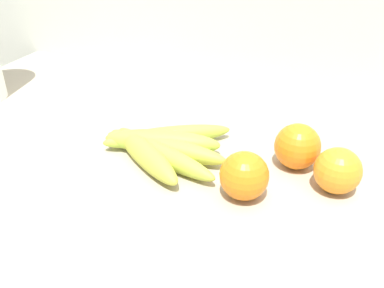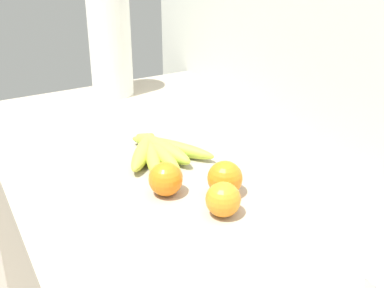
# 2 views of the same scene
# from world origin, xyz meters

# --- Properties ---
(banana_bunch) EXTENTS (0.22, 0.21, 0.04)m
(banana_bunch) POSITION_xyz_m (-0.36, -0.01, 0.88)
(banana_bunch) COLOR gold
(banana_bunch) RESTS_ON counter
(orange_front) EXTENTS (0.07, 0.07, 0.07)m
(orange_front) POSITION_xyz_m (-0.15, 0.04, 0.90)
(orange_front) COLOR orange
(orange_front) RESTS_ON counter
(orange_center) EXTENTS (0.07, 0.07, 0.07)m
(orange_center) POSITION_xyz_m (-0.21, -0.06, 0.90)
(orange_center) COLOR orange
(orange_center) RESTS_ON counter
(orange_back_left) EXTENTS (0.07, 0.07, 0.07)m
(orange_back_left) POSITION_xyz_m (-0.09, -0.00, 0.90)
(orange_back_left) COLOR orange
(orange_back_left) RESTS_ON counter
(paper_towel_roll) EXTENTS (0.12, 0.12, 0.33)m
(paper_towel_roll) POSITION_xyz_m (-0.80, 0.05, 1.02)
(paper_towel_roll) COLOR white
(paper_towel_roll) RESTS_ON counter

